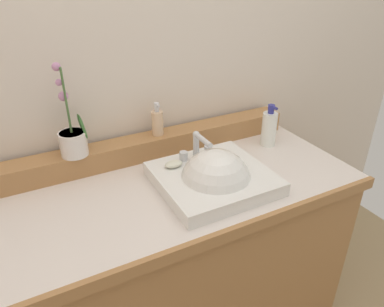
# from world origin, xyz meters

# --- Properties ---
(wall_back) EXTENTS (3.16, 0.20, 2.72)m
(wall_back) POSITION_xyz_m (0.00, 0.43, 1.36)
(wall_back) COLOR beige
(wall_back) RESTS_ON ground
(vanity_cabinet) EXTENTS (1.35, 0.64, 0.84)m
(vanity_cabinet) POSITION_xyz_m (0.00, -0.00, 0.42)
(vanity_cabinet) COLOR #AC7846
(vanity_cabinet) RESTS_ON ground
(back_ledge) EXTENTS (1.27, 0.10, 0.09)m
(back_ledge) POSITION_xyz_m (0.00, 0.25, 0.88)
(back_ledge) COLOR #AC7846
(back_ledge) RESTS_ON vanity_cabinet
(sink_basin) EXTENTS (0.41, 0.38, 0.29)m
(sink_basin) POSITION_xyz_m (0.10, -0.08, 0.85)
(sink_basin) COLOR white
(sink_basin) RESTS_ON vanity_cabinet
(soap_bar) EXTENTS (0.07, 0.04, 0.02)m
(soap_bar) POSITION_xyz_m (-0.01, 0.04, 0.90)
(soap_bar) COLOR silver
(soap_bar) RESTS_ON sink_basin
(potted_plant) EXTENTS (0.11, 0.10, 0.35)m
(potted_plant) POSITION_xyz_m (-0.33, 0.24, 0.99)
(potted_plant) COLOR silver
(potted_plant) RESTS_ON back_ledge
(soap_dispenser) EXTENTS (0.05, 0.05, 0.14)m
(soap_dispenser) POSITION_xyz_m (0.02, 0.25, 0.98)
(soap_dispenser) COLOR beige
(soap_dispenser) RESTS_ON back_ledge
(lotion_bottle) EXTENTS (0.07, 0.07, 0.19)m
(lotion_bottle) POSITION_xyz_m (0.49, 0.10, 0.92)
(lotion_bottle) COLOR white
(lotion_bottle) RESTS_ON vanity_cabinet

